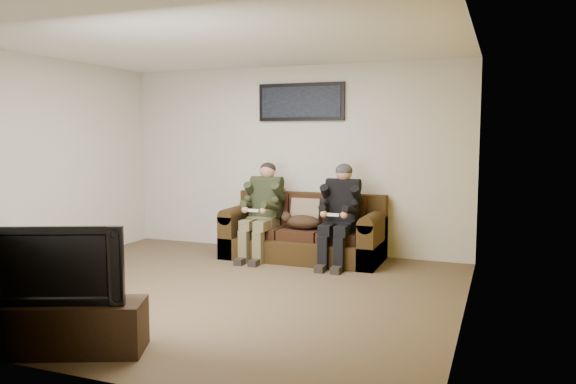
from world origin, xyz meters
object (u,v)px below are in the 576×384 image
at_px(sofa, 305,234).
at_px(person_right, 340,209).
at_px(person_left, 263,205).
at_px(television, 58,263).
at_px(cat, 302,222).
at_px(tv_stand, 61,327).
at_px(framed_poster, 301,102).

height_order(sofa, person_right, person_right).
height_order(person_left, television, person_left).
relative_size(cat, tv_stand, 0.53).
bearing_deg(person_right, sofa, 162.05).
bearing_deg(cat, tv_stand, -100.25).
bearing_deg(person_right, tv_stand, -107.97).
relative_size(person_right, cat, 1.95).
relative_size(person_right, television, 1.24).
relative_size(person_left, person_right, 0.99).
height_order(sofa, television, television).
bearing_deg(cat, television, -100.25).
bearing_deg(television, cat, 56.82).
bearing_deg(tv_stand, person_left, 65.56).
relative_size(person_left, television, 1.23).
xyz_separation_m(cat, framed_poster, (-0.22, 0.57, 1.58)).
height_order(person_left, person_right, person_right).
xyz_separation_m(sofa, person_left, (-0.54, -0.17, 0.39)).
relative_size(person_left, cat, 1.93).
xyz_separation_m(sofa, tv_stand, (-0.63, -3.77, -0.13)).
xyz_separation_m(person_right, framed_poster, (-0.74, 0.57, 1.39)).
bearing_deg(tv_stand, sofa, 57.57).
xyz_separation_m(cat, television, (-0.65, -3.60, 0.17)).
bearing_deg(television, sofa, 57.57).
distance_m(sofa, television, 3.84).
height_order(person_left, framed_poster, framed_poster).
relative_size(person_right, framed_poster, 1.03).
height_order(cat, tv_stand, cat).
xyz_separation_m(person_right, cat, (-0.52, -0.01, -0.20)).
xyz_separation_m(person_left, framed_poster, (0.34, 0.57, 1.39)).
distance_m(sofa, person_right, 0.69).
bearing_deg(framed_poster, television, -95.91).
distance_m(tv_stand, television, 0.49).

